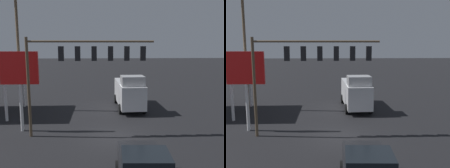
% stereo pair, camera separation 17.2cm
% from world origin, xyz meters
% --- Properties ---
extents(ground_plane, '(200.00, 200.00, 0.00)m').
position_xyz_m(ground_plane, '(0.00, 0.00, 0.00)').
color(ground_plane, black).
extents(traffic_signal_assembly, '(8.77, 0.43, 6.98)m').
position_xyz_m(traffic_signal_assembly, '(2.02, -0.17, 5.44)').
color(traffic_signal_assembly, brown).
rests_on(traffic_signal_assembly, ground).
extents(utility_pole, '(2.40, 0.26, 11.73)m').
position_xyz_m(utility_pole, '(8.73, -7.48, 6.16)').
color(utility_pole, brown).
rests_on(utility_pole, ground).
extents(price_sign, '(2.77, 0.27, 5.99)m').
position_xyz_m(price_sign, '(6.83, -1.36, 4.48)').
color(price_sign, silver).
rests_on(price_sign, ground).
extents(delivery_truck, '(2.73, 6.87, 3.58)m').
position_xyz_m(delivery_truck, '(-2.05, -7.65, 1.69)').
color(delivery_truck, silver).
rests_on(delivery_truck, ground).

